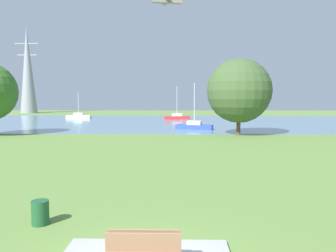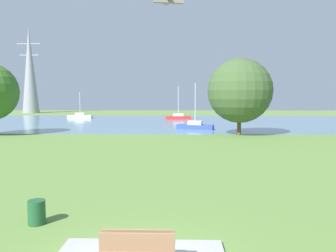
{
  "view_description": "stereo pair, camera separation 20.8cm",
  "coord_description": "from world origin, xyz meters",
  "px_view_note": "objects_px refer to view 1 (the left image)",
  "views": [
    {
      "loc": [
        0.77,
        -7.7,
        4.17
      ],
      "look_at": [
        0.07,
        20.91,
        1.73
      ],
      "focal_mm": 35.76,
      "sensor_mm": 36.0,
      "label": 1
    },
    {
      "loc": [
        0.98,
        -7.69,
        4.17
      ],
      "look_at": [
        0.07,
        20.91,
        1.73
      ],
      "focal_mm": 35.76,
      "sensor_mm": 36.0,
      "label": 2
    }
  ],
  "objects_px": {
    "electricity_pylon": "(28,70)",
    "tree_east_far": "(239,91)",
    "sailboat_white": "(79,116)",
    "bench_facing_water": "(145,247)",
    "sailboat_blue": "(194,126)",
    "litter_bin": "(40,213)",
    "light_aircraft": "(167,0)",
    "sailboat_red": "(177,117)"
  },
  "relations": [
    {
      "from": "sailboat_red",
      "to": "tree_east_far",
      "type": "xyz_separation_m",
      "value": [
        6.8,
        -27.09,
        4.48
      ]
    },
    {
      "from": "sailboat_blue",
      "to": "electricity_pylon",
      "type": "height_order",
      "value": "electricity_pylon"
    },
    {
      "from": "litter_bin",
      "to": "bench_facing_water",
      "type": "bearing_deg",
      "value": -35.43
    },
    {
      "from": "sailboat_white",
      "to": "sailboat_blue",
      "type": "bearing_deg",
      "value": -46.02
    },
    {
      "from": "sailboat_white",
      "to": "electricity_pylon",
      "type": "distance_m",
      "value": 32.69
    },
    {
      "from": "bench_facing_water",
      "to": "electricity_pylon",
      "type": "relative_size",
      "value": 0.08
    },
    {
      "from": "bench_facing_water",
      "to": "tree_east_far",
      "type": "relative_size",
      "value": 0.21
    },
    {
      "from": "litter_bin",
      "to": "sailboat_white",
      "type": "distance_m",
      "value": 58.23
    },
    {
      "from": "electricity_pylon",
      "to": "light_aircraft",
      "type": "xyz_separation_m",
      "value": [
        37.96,
        -16.94,
        13.18
      ]
    },
    {
      "from": "bench_facing_water",
      "to": "sailboat_white",
      "type": "relative_size",
      "value": 0.34
    },
    {
      "from": "bench_facing_water",
      "to": "sailboat_blue",
      "type": "height_order",
      "value": "sailboat_blue"
    },
    {
      "from": "tree_east_far",
      "to": "sailboat_red",
      "type": "bearing_deg",
      "value": 104.09
    },
    {
      "from": "sailboat_white",
      "to": "electricity_pylon",
      "type": "height_order",
      "value": "electricity_pylon"
    },
    {
      "from": "litter_bin",
      "to": "electricity_pylon",
      "type": "bearing_deg",
      "value": 114.14
    },
    {
      "from": "electricity_pylon",
      "to": "sailboat_white",
      "type": "bearing_deg",
      "value": -48.61
    },
    {
      "from": "sailboat_white",
      "to": "litter_bin",
      "type": "bearing_deg",
      "value": -74.87
    },
    {
      "from": "bench_facing_water",
      "to": "sailboat_white",
      "type": "distance_m",
      "value": 61.8
    },
    {
      "from": "sailboat_white",
      "to": "electricity_pylon",
      "type": "bearing_deg",
      "value": 131.39
    },
    {
      "from": "sailboat_blue",
      "to": "light_aircraft",
      "type": "distance_m",
      "value": 38.1
    },
    {
      "from": "sailboat_red",
      "to": "sailboat_blue",
      "type": "height_order",
      "value": "sailboat_red"
    },
    {
      "from": "sailboat_white",
      "to": "tree_east_far",
      "type": "distance_m",
      "value": 40.0
    },
    {
      "from": "sailboat_blue",
      "to": "electricity_pylon",
      "type": "xyz_separation_m",
      "value": [
        -42.37,
        45.91,
        11.17
      ]
    },
    {
      "from": "litter_bin",
      "to": "light_aircraft",
      "type": "relative_size",
      "value": 0.09
    },
    {
      "from": "sailboat_blue",
      "to": "litter_bin",
      "type": "bearing_deg",
      "value": -101.6
    },
    {
      "from": "bench_facing_water",
      "to": "sailboat_blue",
      "type": "xyz_separation_m",
      "value": [
        3.16,
        35.99,
        -0.02
      ]
    },
    {
      "from": "sailboat_white",
      "to": "sailboat_blue",
      "type": "height_order",
      "value": "sailboat_blue"
    },
    {
      "from": "bench_facing_water",
      "to": "light_aircraft",
      "type": "height_order",
      "value": "light_aircraft"
    },
    {
      "from": "litter_bin",
      "to": "sailboat_white",
      "type": "height_order",
      "value": "sailboat_white"
    },
    {
      "from": "electricity_pylon",
      "to": "light_aircraft",
      "type": "bearing_deg",
      "value": -24.05
    },
    {
      "from": "sailboat_red",
      "to": "light_aircraft",
      "type": "relative_size",
      "value": 0.75
    },
    {
      "from": "litter_bin",
      "to": "light_aircraft",
      "type": "height_order",
      "value": "light_aircraft"
    },
    {
      "from": "sailboat_white",
      "to": "light_aircraft",
      "type": "distance_m",
      "value": 30.69
    },
    {
      "from": "bench_facing_water",
      "to": "electricity_pylon",
      "type": "distance_m",
      "value": 91.48
    },
    {
      "from": "litter_bin",
      "to": "light_aircraft",
      "type": "xyz_separation_m",
      "value": [
        2.44,
        62.33,
        24.4
      ]
    },
    {
      "from": "sailboat_white",
      "to": "tree_east_far",
      "type": "xyz_separation_m",
      "value": [
        26.62,
        -29.52,
        4.49
      ]
    },
    {
      "from": "litter_bin",
      "to": "tree_east_far",
      "type": "xyz_separation_m",
      "value": [
        11.41,
        26.7,
        4.53
      ]
    },
    {
      "from": "bench_facing_water",
      "to": "sailboat_white",
      "type": "xyz_separation_m",
      "value": [
        -18.9,
        58.84,
        -0.03
      ]
    },
    {
      "from": "electricity_pylon",
      "to": "tree_east_far",
      "type": "bearing_deg",
      "value": -48.24
    },
    {
      "from": "litter_bin",
      "to": "light_aircraft",
      "type": "bearing_deg",
      "value": 87.75
    },
    {
      "from": "bench_facing_water",
      "to": "litter_bin",
      "type": "height_order",
      "value": "bench_facing_water"
    },
    {
      "from": "sailboat_white",
      "to": "tree_east_far",
      "type": "height_order",
      "value": "tree_east_far"
    },
    {
      "from": "sailboat_blue",
      "to": "electricity_pylon",
      "type": "relative_size",
      "value": 0.26
    }
  ]
}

